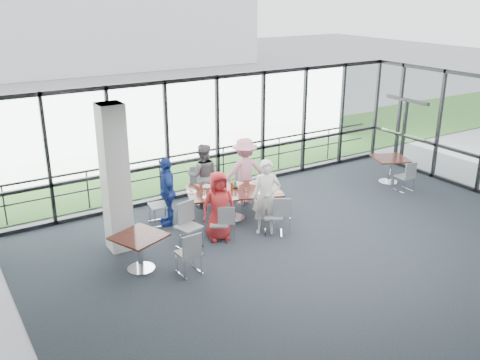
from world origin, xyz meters
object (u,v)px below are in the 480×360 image
diner_near_left (219,206)px  chair_main_nr (274,216)px  side_table_left (139,241)px  chair_main_nl (219,224)px  structural_column (115,179)px  diner_end (167,191)px  chair_main_fr (246,185)px  chair_main_end (159,205)px  chair_spare_lb (189,227)px  main_table (233,194)px  side_table_right (390,161)px  diner_near_right (266,197)px  chair_spare_r (404,177)px  chair_main_fl (203,186)px  diner_far_left (203,176)px  chair_spare_la (189,253)px  diner_far_right (245,171)px

diner_near_left → chair_main_nr: (1.18, -0.46, -0.36)m
side_table_left → chair_main_nl: (2.00, 0.30, -0.23)m
structural_column → diner_end: size_ratio=1.93×
chair_main_fr → chair_main_end: bearing=11.5°
chair_main_end → chair_spare_lb: chair_spare_lb is taller
chair_main_nl → chair_main_nr: bearing=17.2°
main_table → diner_near_left: (-0.85, -0.76, 0.15)m
side_table_right → chair_main_nr: 4.98m
side_table_left → diner_near_right: 3.14m
diner_near_left → chair_spare_r: bearing=11.1°
diner_end → chair_main_end: size_ratio=1.73×
diner_end → chair_main_fr: (2.43, 0.32, -0.40)m
side_table_right → chair_main_fl: 5.56m
main_table → diner_near_right: 1.11m
diner_far_left → chair_main_fl: size_ratio=1.74×
diner_near_right → chair_main_end: bearing=172.2°
main_table → side_table_right: same height
diner_near_left → chair_main_fl: (0.68, 2.03, -0.31)m
diner_far_left → diner_near_right: bearing=129.6°
diner_near_right → diner_far_left: size_ratio=1.05×
side_table_left → chair_spare_la: chair_spare_la is taller
main_table → chair_main_nr: chair_main_nr is taller
diner_near_left → chair_spare_la: (-1.29, -1.06, -0.35)m
side_table_right → chair_main_fr: bearing=165.9°
side_table_left → side_table_right: 8.16m
chair_main_nl → chair_spare_r: (5.93, -0.01, 0.01)m
diner_far_right → chair_spare_r: diner_far_right is taller
side_table_left → chair_main_nr: bearing=-1.0°
side_table_left → chair_main_fl: size_ratio=1.22×
chair_spare_lb → side_table_left: bearing=1.8°
chair_main_fr → chair_main_nr: bearing=80.6°
structural_column → side_table_left: bearing=-89.5°
side_table_right → chair_main_nl: chair_main_nl is taller
chair_main_fr → structural_column: bearing=20.1°
chair_main_end → diner_near_left: bearing=36.2°
chair_main_end → diner_far_right: bearing=97.7°
chair_main_nl → chair_main_fl: (0.73, 2.13, 0.07)m
structural_column → chair_spare_la: bearing=-66.9°
structural_column → chair_spare_lb: 1.86m
side_table_left → diner_end: size_ratio=0.71×
side_table_left → chair_spare_r: size_ratio=1.40×
main_table → diner_near_left: diner_near_left is taller
main_table → diner_far_right: (0.77, 0.70, 0.24)m
main_table → chair_main_end: 1.80m
chair_main_nr → chair_main_nl: bearing=-161.0°
diner_near_right → chair_main_nl: 1.24m
chair_main_nl → chair_main_end: bearing=149.4°
structural_column → chair_main_nl: structural_column is taller
chair_main_fl → chair_spare_la: 3.66m
diner_end → chair_main_nr: bearing=60.5°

